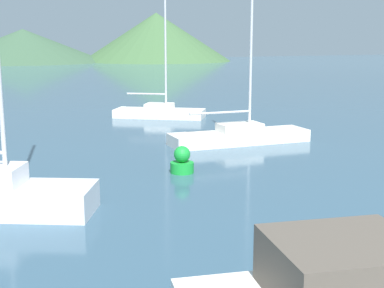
# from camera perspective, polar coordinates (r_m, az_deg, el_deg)

# --- Properties ---
(sailboat_inner) EXTENTS (5.40, 4.47, 9.54)m
(sailboat_inner) POSITION_cam_1_polar(r_m,az_deg,el_deg) (31.88, -3.47, 3.59)
(sailboat_inner) COLOR white
(sailboat_inner) RESTS_ON ground_plane
(sailboat_middle) EXTENTS (6.46, 1.92, 7.82)m
(sailboat_middle) POSITION_cam_1_polar(r_m,az_deg,el_deg) (24.04, 5.11, 1.01)
(sailboat_middle) COLOR white
(sailboat_middle) RESTS_ON ground_plane
(buoy_marker) EXTENTS (0.83, 0.83, 0.95)m
(buoy_marker) POSITION_cam_1_polar(r_m,az_deg,el_deg) (18.67, -1.07, -1.90)
(buoy_marker) COLOR green
(buoy_marker) RESTS_ON ground_plane
(hill_central) EXTENTS (32.54, 32.54, 6.47)m
(hill_central) POSITION_cam_1_polar(r_m,az_deg,el_deg) (112.71, -17.54, 9.98)
(hill_central) COLOR #38563D
(hill_central) RESTS_ON ground_plane
(hill_east) EXTENTS (30.96, 30.96, 9.85)m
(hill_east) POSITION_cam_1_polar(r_m,az_deg,el_deg) (113.40, -3.83, 11.33)
(hill_east) COLOR #3D6038
(hill_east) RESTS_ON ground_plane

